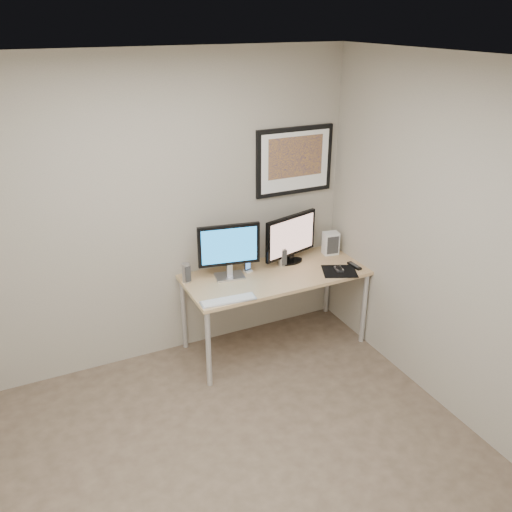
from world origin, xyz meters
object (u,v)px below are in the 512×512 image
object	(u,v)px
framed_art	(295,161)
speaker_right	(282,257)
keyboard	(228,300)
fan_unit	(331,243)
monitor_tv	(291,238)
phone_dock	(248,265)
monitor_large	(229,249)
speaker_left	(186,273)
desk	(275,280)

from	to	relation	value
framed_art	speaker_right	distance (m)	0.86
keyboard	fan_unit	distance (m)	1.31
monitor_tv	fan_unit	distance (m)	0.46
phone_dock	monitor_large	bearing A→B (deg)	177.65
speaker_left	speaker_right	world-z (taller)	speaker_right
framed_art	speaker_right	world-z (taller)	framed_art
monitor_large	speaker_right	bearing A→B (deg)	12.68
speaker_left	fan_unit	world-z (taller)	fan_unit
speaker_left	keyboard	size ratio (longest dim) A/B	0.38
desk	phone_dock	size ratio (longest dim) A/B	11.57
speaker_right	monitor_tv	bearing A→B (deg)	3.56
framed_art	monitor_large	xyz separation A→B (m)	(-0.74, -0.23, -0.62)
desk	fan_unit	size ratio (longest dim) A/B	7.41
phone_dock	fan_unit	size ratio (longest dim) A/B	0.64
monitor_tv	phone_dock	size ratio (longest dim) A/B	4.11
fan_unit	framed_art	bearing A→B (deg)	160.62
speaker_left	fan_unit	size ratio (longest dim) A/B	0.79
framed_art	keyboard	bearing A→B (deg)	-146.27
framed_art	speaker_left	xyz separation A→B (m)	(-1.10, -0.15, -0.81)
speaker_left	keyboard	world-z (taller)	speaker_left
speaker_right	fan_unit	size ratio (longest dim) A/B	0.80
monitor_large	speaker_left	size ratio (longest dim) A/B	3.12
desk	speaker_right	size ratio (longest dim) A/B	9.33
framed_art	fan_unit	world-z (taller)	framed_art
speaker_left	speaker_right	bearing A→B (deg)	-12.66
phone_dock	fan_unit	world-z (taller)	fan_unit
phone_dock	fan_unit	distance (m)	0.87
speaker_right	keyboard	world-z (taller)	speaker_right
keyboard	fan_unit	bearing A→B (deg)	23.93
monitor_tv	keyboard	distance (m)	0.93
monitor_large	monitor_tv	xyz separation A→B (m)	(0.62, 0.04, -0.03)
fan_unit	speaker_left	bearing A→B (deg)	-171.48
desk	monitor_large	distance (m)	0.52
desk	keyboard	world-z (taller)	keyboard
desk	fan_unit	distance (m)	0.71
monitor_large	monitor_tv	size ratio (longest dim) A/B	0.93
speaker_right	phone_dock	bearing A→B (deg)	169.43
framed_art	phone_dock	size ratio (longest dim) A/B	5.42
keyboard	monitor_large	bearing A→B (deg)	69.92
desk	keyboard	distance (m)	0.64
framed_art	monitor_tv	distance (m)	0.69
desk	speaker_right	bearing A→B (deg)	43.46
phone_dock	fan_unit	bearing A→B (deg)	-11.79
monitor_tv	phone_dock	distance (m)	0.46
desk	framed_art	xyz separation A→B (m)	(0.35, 0.33, 0.96)
keyboard	monitor_tv	bearing A→B (deg)	32.66
speaker_right	monitor_large	bearing A→B (deg)	174.07
framed_art	desk	bearing A→B (deg)	-136.54
monitor_large	speaker_left	bearing A→B (deg)	177.86
speaker_right	desk	bearing A→B (deg)	-144.84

